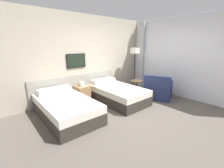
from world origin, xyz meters
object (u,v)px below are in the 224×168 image
at_px(bed_near_door, 66,108).
at_px(floor_lamp, 135,55).
at_px(side_table, 137,85).
at_px(bed_near_window, 117,94).
at_px(nightstand, 82,93).
at_px(armchair, 158,90).

distance_m(bed_near_door, floor_lamp, 3.29).
bearing_deg(side_table, bed_near_door, 177.85).
distance_m(floor_lamp, side_table, 1.25).
bearing_deg(bed_near_window, nightstand, 141.14).
relative_size(floor_lamp, armchair, 1.53).
bearing_deg(floor_lamp, side_table, -131.14).
height_order(bed_near_window, floor_lamp, floor_lamp).
bearing_deg(bed_near_door, bed_near_window, 0.00).
relative_size(floor_lamp, side_table, 2.95).
bearing_deg(armchair, floor_lamp, -26.26).
height_order(bed_near_door, bed_near_window, same).
height_order(bed_near_window, armchair, armchair).
bearing_deg(bed_near_door, floor_lamp, 8.57).
relative_size(bed_near_door, side_table, 3.44).
xyz_separation_m(nightstand, armchair, (2.13, -1.38, -0.00)).
height_order(side_table, armchair, armchair).
distance_m(bed_near_door, nightstand, 1.10).
bearing_deg(armchair, bed_near_window, 38.59).
relative_size(bed_near_door, armchair, 1.78).
xyz_separation_m(nightstand, side_table, (1.71, -0.78, 0.12)).
bearing_deg(nightstand, bed_near_door, -141.14).
bearing_deg(nightstand, floor_lamp, -5.93).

